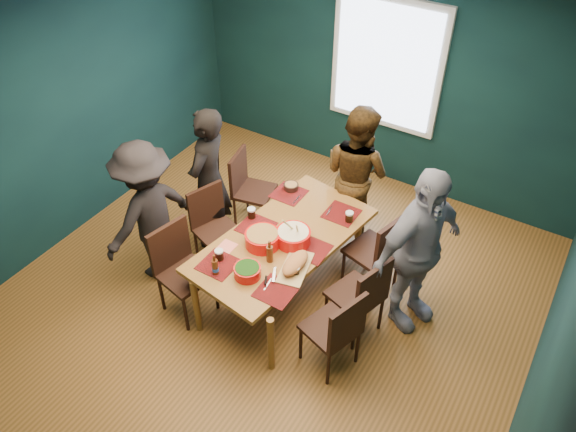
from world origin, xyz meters
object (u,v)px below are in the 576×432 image
(chair_right_far, at_px, (381,249))
(chair_right_near, at_px, (338,328))
(person_near_left, at_px, (148,213))
(cutting_board, at_px, (295,264))
(dining_table, at_px, (283,243))
(person_right, at_px, (418,251))
(bowl_dumpling, at_px, (293,236))
(bowl_herbs, at_px, (247,271))
(chair_left_mid, at_px, (212,221))
(person_far_left, at_px, (209,180))
(chair_left_near, at_px, (179,263))
(bowl_salad, at_px, (262,238))
(chair_right_mid, at_px, (363,294))
(chair_left_far, at_px, (247,184))
(person_back, at_px, (356,173))

(chair_right_far, relative_size, chair_right_near, 1.07)
(person_near_left, bearing_deg, cutting_board, 104.44)
(dining_table, relative_size, chair_right_near, 2.16)
(person_right, relative_size, bowl_dumpling, 5.26)
(chair_right_far, distance_m, bowl_herbs, 1.37)
(chair_left_mid, height_order, person_far_left, person_far_left)
(person_right, bearing_deg, chair_left_near, 141.42)
(chair_left_mid, xyz_separation_m, bowl_salad, (0.76, -0.18, 0.26))
(dining_table, distance_m, chair_right_near, 1.06)
(chair_left_near, height_order, person_far_left, person_far_left)
(chair_left_mid, xyz_separation_m, chair_right_near, (1.78, -0.56, 0.01))
(person_far_left, distance_m, bowl_salad, 1.05)
(chair_right_near, bearing_deg, chair_right_mid, 105.74)
(chair_left_far, relative_size, chair_left_mid, 1.01)
(chair_left_far, bearing_deg, person_near_left, -118.24)
(chair_left_near, relative_size, person_near_left, 0.62)
(chair_right_near, relative_size, person_right, 0.53)
(bowl_dumpling, xyz_separation_m, bowl_herbs, (-0.12, -0.59, -0.02))
(chair_right_far, relative_size, bowl_dumpling, 2.97)
(dining_table, xyz_separation_m, chair_right_mid, (0.92, -0.10, -0.10))
(chair_left_far, xyz_separation_m, chair_right_far, (1.75, -0.23, 0.04))
(person_near_left, xyz_separation_m, bowl_herbs, (1.28, -0.13, -0.02))
(chair_right_far, height_order, person_back, person_back)
(chair_right_near, relative_size, bowl_herbs, 3.79)
(chair_left_near, xyz_separation_m, person_back, (0.93, 1.89, 0.24))
(person_back, bearing_deg, dining_table, 96.94)
(person_back, bearing_deg, bowl_salad, 93.24)
(chair_right_mid, distance_m, person_far_left, 2.04)
(chair_left_far, xyz_separation_m, person_far_left, (-0.14, -0.47, 0.30))
(dining_table, xyz_separation_m, chair_left_mid, (-0.88, 0.00, -0.12))
(chair_right_far, height_order, person_far_left, person_far_left)
(chair_left_near, bearing_deg, person_far_left, 121.49)
(chair_left_mid, height_order, bowl_salad, chair_left_mid)
(chair_left_mid, distance_m, person_right, 2.15)
(chair_right_mid, height_order, person_near_left, person_near_left)
(person_near_left, bearing_deg, bowl_herbs, 92.72)
(chair_right_mid, bearing_deg, chair_right_far, 117.08)
(person_back, relative_size, bowl_salad, 4.82)
(person_far_left, bearing_deg, chair_right_mid, 70.30)
(person_far_left, height_order, bowl_dumpling, person_far_left)
(person_back, height_order, person_near_left, person_back)
(chair_right_near, distance_m, person_near_left, 2.21)
(chair_left_near, bearing_deg, chair_left_mid, 113.08)
(chair_right_near, relative_size, person_far_left, 0.56)
(bowl_herbs, bearing_deg, bowl_salad, 105.16)
(bowl_dumpling, bearing_deg, chair_right_near, -35.36)
(chair_right_mid, distance_m, person_right, 0.62)
(dining_table, bearing_deg, cutting_board, -34.52)
(chair_left_far, relative_size, chair_left_near, 0.94)
(chair_left_far, distance_m, chair_left_mid, 0.72)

